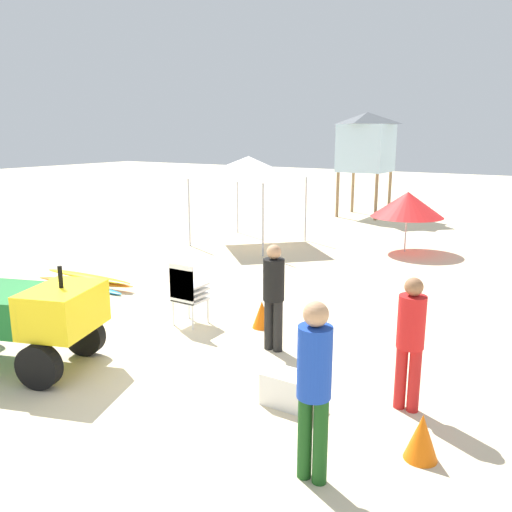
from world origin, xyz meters
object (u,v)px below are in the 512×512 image
Objects in this scene: lifeguard_near_right at (410,336)px; stacked_plastic_chairs at (186,289)px; lifeguard_near_center at (314,380)px; traffic_cone_near at (422,437)px; utility_cart at (12,312)px; lifeguard_near_left at (274,291)px; cooler_box at (287,389)px; lifeguard_tower at (366,142)px; popup_canopy at (249,167)px; beach_umbrella_left at (407,204)px; surfboard_pile at (87,281)px; traffic_cone_far at (262,314)px.

stacked_plastic_chairs is at bearing 168.52° from lifeguard_near_right.
lifeguard_near_center is 3.62× the size of traffic_cone_near.
lifeguard_near_left is (2.82, 2.40, 0.15)m from utility_cart.
traffic_cone_near is at bearing -8.74° from cooler_box.
stacked_plastic_chairs is 13.63m from lifeguard_tower.
lifeguard_near_right is at bearing 78.44° from lifeguard_near_center.
popup_canopy is at bearing 133.63° from lifeguard_near_right.
beach_umbrella_left reaches higher than cooler_box.
popup_canopy is 5.23× the size of traffic_cone_near.
traffic_cone_far reaches higher than surfboard_pile.
surfboard_pile is at bearing 125.21° from utility_cart.
beach_umbrella_left is 4.01× the size of traffic_cone_near.
cooler_box reaches higher than surfboard_pile.
lifeguard_near_left is at bearing 162.74° from lifeguard_near_right.
utility_cart is 1.57× the size of lifeguard_near_center.
lifeguard_near_center is 3.81× the size of traffic_cone_far.
beach_umbrella_left is at bearing 98.25° from cooler_box.
stacked_plastic_chairs is 3.15m from cooler_box.
lifeguard_near_right is 8.97m from beach_umbrella_left.
lifeguard_near_center reaches higher than utility_cart.
popup_canopy is 4.60m from beach_umbrella_left.
beach_umbrella_left reaches higher than surfboard_pile.
traffic_cone_near reaches higher than surfboard_pile.
popup_canopy is 5.49× the size of traffic_cone_far.
lifeguard_tower reaches higher than lifeguard_near_right.
cooler_box is (0.98, -1.35, -0.74)m from lifeguard_near_left.
lifeguard_near_left is 3.33× the size of traffic_cone_near.
beach_umbrella_left is at bearing 106.88° from lifeguard_near_right.
lifeguard_near_center is 16.97m from lifeguard_tower.
beach_umbrella_left reaches higher than utility_cart.
beach_umbrella_left is (-2.24, 10.36, 0.29)m from lifeguard_near_center.
lifeguard_tower reaches higher than popup_canopy.
surfboard_pile is at bearing -123.78° from beach_umbrella_left.
surfboard_pile is 0.96× the size of popup_canopy.
cooler_box is at bearing -54.45° from popup_canopy.
lifeguard_tower is 8.13× the size of traffic_cone_near.
beach_umbrella_left is 9.38m from cooler_box.
lifeguard_near_center is at bearing -77.83° from beach_umbrella_left.
traffic_cone_near is at bearing -31.04° from lifeguard_near_left.
utility_cart is at bearing -103.47° from beach_umbrella_left.
lifeguard_near_center is (4.70, -0.09, 0.25)m from utility_cart.
lifeguard_tower is at bearing 105.43° from lifeguard_near_left.
traffic_cone_far is at bearing 128.14° from cooler_box.
stacked_plastic_chairs is 2.37× the size of traffic_cone_far.
surfboard_pile is at bearing 160.43° from cooler_box.
beach_umbrella_left is at bearing 76.53° from utility_cart.
utility_cart is 9.25m from popup_canopy.
stacked_plastic_chairs is 2.26× the size of traffic_cone_near.
lifeguard_near_left is at bearing -48.17° from traffic_cone_far.
popup_canopy is at bearing -97.90° from lifeguard_tower.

